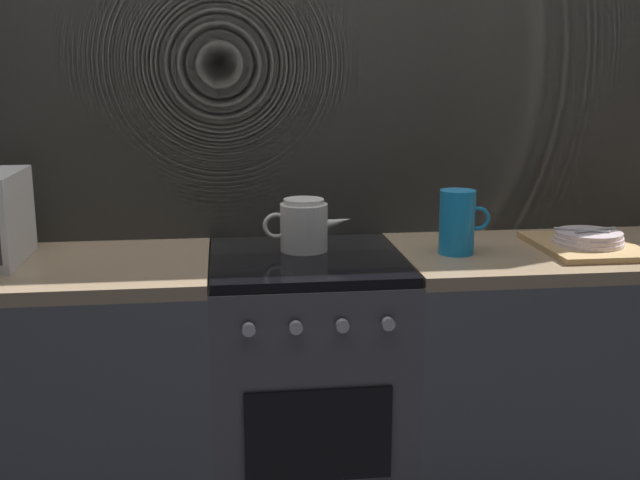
% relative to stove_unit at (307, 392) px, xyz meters
% --- Properties ---
extents(back_wall, '(3.60, 0.05, 2.40)m').
position_rel_stove_unit_xyz_m(back_wall, '(0.00, 0.32, 0.75)').
color(back_wall, '#B2AD9E').
rests_on(back_wall, ground_plane).
extents(counter_left, '(1.20, 0.60, 0.90)m').
position_rel_stove_unit_xyz_m(counter_left, '(-0.90, 0.00, 0.00)').
color(counter_left, '#515459').
rests_on(counter_left, ground_plane).
extents(stove_unit, '(0.60, 0.63, 0.90)m').
position_rel_stove_unit_xyz_m(stove_unit, '(0.00, 0.00, 0.00)').
color(stove_unit, '#4C4C51').
rests_on(stove_unit, ground_plane).
extents(counter_right, '(1.20, 0.60, 0.90)m').
position_rel_stove_unit_xyz_m(counter_right, '(0.90, 0.00, 0.00)').
color(counter_right, '#515459').
rests_on(counter_right, ground_plane).
extents(kettle, '(0.28, 0.15, 0.17)m').
position_rel_stove_unit_xyz_m(kettle, '(-0.00, 0.08, 0.53)').
color(kettle, white).
rests_on(kettle, stove_unit).
extents(pitcher, '(0.16, 0.11, 0.20)m').
position_rel_stove_unit_xyz_m(pitcher, '(0.47, -0.02, 0.55)').
color(pitcher, '#198CD8').
rests_on(pitcher, counter_right).
extents(dish_pile, '(0.30, 0.40, 0.07)m').
position_rel_stove_unit_xyz_m(dish_pile, '(0.89, -0.03, 0.47)').
color(dish_pile, tan).
rests_on(dish_pile, counter_right).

